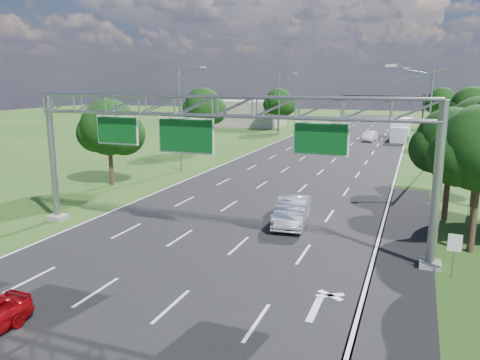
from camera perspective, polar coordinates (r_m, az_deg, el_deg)
The scene contains 20 objects.
ground at distance 43.28m, azimuth 6.40°, elevation 0.14°, with size 220.00×220.00×0.00m, color #204A16.
road at distance 43.28m, azimuth 6.40°, elevation 0.14°, with size 18.00×180.00×0.02m, color black.
road_flare at distance 26.57m, azimuth 19.24°, elevation -8.08°, with size 3.00×30.00×0.02m, color black.
sign_gantry at distance 25.27m, azimuth -2.90°, elevation 7.61°, with size 23.50×1.00×9.56m.
regulatory_sign at distance 23.30m, azimuth 24.68°, elevation -7.41°, with size 0.60×0.08×2.10m.
traffic_signal at distance 76.21m, azimuth 18.78°, elevation 8.59°, with size 12.21×0.24×7.00m.
streetlight_l_near at distance 46.59m, azimuth -7.14°, elevation 7.89°, with size 2.97×0.22×10.16m.
streetlight_l_far at distance 79.19m, azimuth 4.93°, elevation 9.57°, with size 2.97×0.22×10.16m.
streetlight_r_mid at distance 51.18m, azimuth 21.92°, elevation 7.49°, with size 2.97×0.22×10.16m.
tree_verge_la at distance 41.32m, azimuth -15.55°, elevation 5.90°, with size 5.76×4.80×7.40m.
tree_verge_lb at distance 62.09m, azimuth -4.40°, elevation 8.78°, with size 5.76×4.80×8.06m.
tree_verge_lc at distance 84.50m, azimuth 4.80°, elevation 9.31°, with size 5.76×4.80×7.62m.
tree_verge_rd at distance 59.46m, azimuth 26.47°, elevation 7.66°, with size 5.76×4.80×8.28m.
tree_verge_re at distance 89.25m, azimuth 23.42°, elevation 8.66°, with size 5.76×4.80×7.84m.
building_left at distance 95.01m, azimuth 0.81°, elevation 8.14°, with size 14.00×10.00×5.00m, color gray.
silver_sedan at distance 29.41m, azimuth 6.36°, elevation -3.79°, with size 1.82×5.22×1.72m, color silver.
car_queue_a at distance 60.46m, azimuth 10.14°, elevation 3.95°, with size 1.63×4.02×1.17m, color white.
car_queue_b at distance 67.70m, azimuth 11.18°, elevation 4.73°, with size 1.89×4.10×1.14m, color black.
car_queue_d at distance 73.23m, azimuth 15.59°, elevation 5.17°, with size 1.52×4.36×1.44m, color silver.
box_truck at distance 75.68m, azimuth 18.97°, elevation 5.80°, with size 2.76×8.63×3.23m.
Camera 1 is at (10.46, -11.07, 8.79)m, focal length 35.00 mm.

